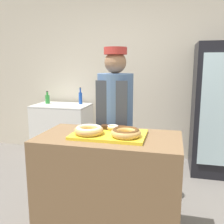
{
  "coord_description": "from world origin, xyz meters",
  "views": [
    {
      "loc": [
        0.49,
        -1.89,
        1.49
      ],
      "look_at": [
        0.0,
        0.1,
        1.1
      ],
      "focal_mm": 40.0,
      "sensor_mm": 36.0,
      "label": 1
    }
  ],
  "objects_px": {
    "donut_mini_center": "(113,127)",
    "bottle_blue": "(80,98)",
    "donut_light_glaze": "(89,130)",
    "brownie_back_left": "(105,127)",
    "beverage_fridge": "(220,109)",
    "serving_tray": "(109,135)",
    "baker_person": "(115,125)",
    "donut_chocolate_glaze": "(126,132)",
    "brownie_back_right": "(120,128)",
    "bottle_green": "(47,99)",
    "chest_freezer": "(62,131)"
  },
  "relations": [
    {
      "from": "donut_mini_center",
      "to": "bottle_blue",
      "type": "xyz_separation_m",
      "value": [
        -0.96,
        1.74,
        0.0
      ]
    },
    {
      "from": "donut_light_glaze",
      "to": "donut_mini_center",
      "type": "xyz_separation_m",
      "value": [
        0.15,
        0.19,
        -0.02
      ]
    },
    {
      "from": "brownie_back_left",
      "to": "beverage_fridge",
      "type": "xyz_separation_m",
      "value": [
        1.19,
        1.6,
        -0.07
      ]
    },
    {
      "from": "serving_tray",
      "to": "baker_person",
      "type": "bearing_deg",
      "value": 98.13
    },
    {
      "from": "donut_chocolate_glaze",
      "to": "beverage_fridge",
      "type": "height_order",
      "value": "beverage_fridge"
    },
    {
      "from": "brownie_back_right",
      "to": "beverage_fridge",
      "type": "height_order",
      "value": "beverage_fridge"
    },
    {
      "from": "bottle_blue",
      "to": "bottle_green",
      "type": "bearing_deg",
      "value": -172.15
    },
    {
      "from": "brownie_back_right",
      "to": "chest_freezer",
      "type": "bearing_deg",
      "value": 129.03
    },
    {
      "from": "bottle_green",
      "to": "brownie_back_right",
      "type": "bearing_deg",
      "value": -46.62
    },
    {
      "from": "serving_tray",
      "to": "beverage_fridge",
      "type": "height_order",
      "value": "beverage_fridge"
    },
    {
      "from": "donut_chocolate_glaze",
      "to": "chest_freezer",
      "type": "xyz_separation_m",
      "value": [
        -1.38,
        1.79,
        -0.54
      ]
    },
    {
      "from": "donut_light_glaze",
      "to": "chest_freezer",
      "type": "distance_m",
      "value": 2.16
    },
    {
      "from": "donut_chocolate_glaze",
      "to": "beverage_fridge",
      "type": "bearing_deg",
      "value": 61.45
    },
    {
      "from": "brownie_back_right",
      "to": "baker_person",
      "type": "bearing_deg",
      "value": 108.92
    },
    {
      "from": "donut_chocolate_glaze",
      "to": "brownie_back_left",
      "type": "distance_m",
      "value": 0.29
    },
    {
      "from": "brownie_back_right",
      "to": "donut_chocolate_glaze",
      "type": "bearing_deg",
      "value": -66.4
    },
    {
      "from": "serving_tray",
      "to": "brownie_back_left",
      "type": "distance_m",
      "value": 0.15
    },
    {
      "from": "donut_mini_center",
      "to": "bottle_blue",
      "type": "height_order",
      "value": "bottle_blue"
    },
    {
      "from": "donut_light_glaze",
      "to": "baker_person",
      "type": "relative_size",
      "value": 0.14
    },
    {
      "from": "baker_person",
      "to": "bottle_blue",
      "type": "bearing_deg",
      "value": 123.82
    },
    {
      "from": "serving_tray",
      "to": "bottle_green",
      "type": "relative_size",
      "value": 2.88
    },
    {
      "from": "serving_tray",
      "to": "baker_person",
      "type": "relative_size",
      "value": 0.35
    },
    {
      "from": "serving_tray",
      "to": "brownie_back_right",
      "type": "xyz_separation_m",
      "value": [
        0.07,
        0.13,
        0.03
      ]
    },
    {
      "from": "brownie_back_left",
      "to": "donut_light_glaze",
      "type": "bearing_deg",
      "value": -113.6
    },
    {
      "from": "donut_mini_center",
      "to": "brownie_back_left",
      "type": "height_order",
      "value": "donut_mini_center"
    },
    {
      "from": "baker_person",
      "to": "beverage_fridge",
      "type": "distance_m",
      "value": 1.68
    },
    {
      "from": "donut_mini_center",
      "to": "bottle_green",
      "type": "distance_m",
      "value": 2.25
    },
    {
      "from": "brownie_back_right",
      "to": "beverage_fridge",
      "type": "xyz_separation_m",
      "value": [
        1.06,
        1.6,
        -0.07
      ]
    },
    {
      "from": "bottle_green",
      "to": "bottle_blue",
      "type": "distance_m",
      "value": 0.55
    },
    {
      "from": "donut_mini_center",
      "to": "brownie_back_left",
      "type": "distance_m",
      "value": 0.07
    },
    {
      "from": "donut_mini_center",
      "to": "chest_freezer",
      "type": "bearing_deg",
      "value": 127.55
    },
    {
      "from": "donut_chocolate_glaze",
      "to": "bottle_blue",
      "type": "relative_size",
      "value": 0.87
    },
    {
      "from": "bottle_blue",
      "to": "beverage_fridge",
      "type": "bearing_deg",
      "value": -3.99
    },
    {
      "from": "donut_chocolate_glaze",
      "to": "baker_person",
      "type": "height_order",
      "value": "baker_person"
    },
    {
      "from": "bottle_green",
      "to": "donut_light_glaze",
      "type": "bearing_deg",
      "value": -53.81
    },
    {
      "from": "donut_chocolate_glaze",
      "to": "brownie_back_left",
      "type": "xyz_separation_m",
      "value": [
        -0.22,
        0.19,
        -0.02
      ]
    },
    {
      "from": "brownie_back_left",
      "to": "chest_freezer",
      "type": "xyz_separation_m",
      "value": [
        -1.17,
        1.6,
        -0.53
      ]
    },
    {
      "from": "serving_tray",
      "to": "beverage_fridge",
      "type": "relative_size",
      "value": 0.33
    },
    {
      "from": "baker_person",
      "to": "bottle_green",
      "type": "height_order",
      "value": "baker_person"
    },
    {
      "from": "brownie_back_right",
      "to": "bottle_green",
      "type": "relative_size",
      "value": 0.36
    },
    {
      "from": "chest_freezer",
      "to": "bottle_green",
      "type": "height_order",
      "value": "bottle_green"
    },
    {
      "from": "donut_mini_center",
      "to": "baker_person",
      "type": "distance_m",
      "value": 0.44
    },
    {
      "from": "brownie_back_right",
      "to": "bottle_green",
      "type": "distance_m",
      "value": 2.29
    },
    {
      "from": "donut_mini_center",
      "to": "baker_person",
      "type": "bearing_deg",
      "value": 100.52
    },
    {
      "from": "baker_person",
      "to": "bottle_blue",
      "type": "height_order",
      "value": "baker_person"
    },
    {
      "from": "serving_tray",
      "to": "brownie_back_left",
      "type": "height_order",
      "value": "brownie_back_left"
    },
    {
      "from": "donut_chocolate_glaze",
      "to": "bottle_green",
      "type": "relative_size",
      "value": 1.14
    },
    {
      "from": "serving_tray",
      "to": "donut_light_glaze",
      "type": "height_order",
      "value": "donut_light_glaze"
    },
    {
      "from": "baker_person",
      "to": "beverage_fridge",
      "type": "height_order",
      "value": "beverage_fridge"
    },
    {
      "from": "donut_mini_center",
      "to": "brownie_back_right",
      "type": "bearing_deg",
      "value": 0.0
    }
  ]
}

